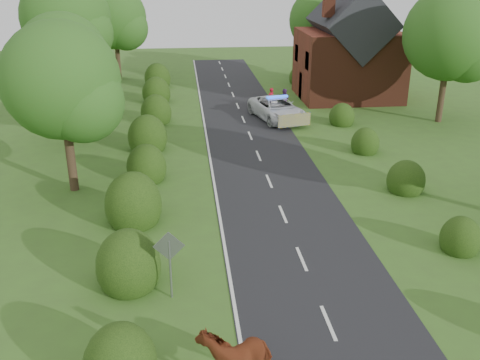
{
  "coord_description": "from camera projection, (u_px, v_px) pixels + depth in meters",
  "views": [
    {
      "loc": [
        -4.33,
        -13.7,
        10.72
      ],
      "look_at": [
        -1.85,
        9.21,
        1.3
      ],
      "focal_mm": 40.0,
      "sensor_mm": 36.0,
      "label": 1
    }
  ],
  "objects": [
    {
      "name": "road",
      "position": [
        261.0,
        162.0,
        30.9
      ],
      "size": [
        6.0,
        70.0,
        0.02
      ],
      "primitive_type": "cube",
      "color": "black",
      "rests_on": "ground"
    },
    {
      "name": "house",
      "position": [
        349.0,
        52.0,
        44.21
      ],
      "size": [
        8.0,
        7.4,
        9.17
      ],
      "color": "brown",
      "rests_on": "ground"
    },
    {
      "name": "tree_right_b",
      "position": [
        455.0,
        38.0,
        36.37
      ],
      "size": [
        6.56,
        6.4,
        9.4
      ],
      "color": "#332316",
      "rests_on": "ground"
    },
    {
      "name": "road_sign",
      "position": [
        169.0,
        255.0,
        17.81
      ],
      "size": [
        1.06,
        0.08,
        2.53
      ],
      "color": "gray",
      "rests_on": "ground"
    },
    {
      "name": "road_markings",
      "position": [
        237.0,
        176.0,
        28.82
      ],
      "size": [
        4.96,
        70.0,
        0.01
      ],
      "color": "white",
      "rests_on": "road"
    },
    {
      "name": "hedgerow_left",
      "position": [
        143.0,
        175.0,
        26.92
      ],
      "size": [
        2.75,
        50.41,
        3.0
      ],
      "color": "black",
      "rests_on": "ground"
    },
    {
      "name": "pedestrian_purple",
      "position": [
        284.0,
        99.0,
        41.43
      ],
      "size": [
        1.02,
        0.95,
        1.68
      ],
      "primitive_type": "imported",
      "rotation": [
        0.0,
        0.0,
        2.65
      ],
      "color": "#522669",
      "rests_on": "ground"
    },
    {
      "name": "pedestrian_red",
      "position": [
        271.0,
        99.0,
        41.53
      ],
      "size": [
        0.75,
        0.7,
        1.71
      ],
      "primitive_type": "imported",
      "rotation": [
        0.0,
        0.0,
        3.76
      ],
      "color": "maroon",
      "rests_on": "ground"
    },
    {
      "name": "tree_left_a",
      "position": [
        66.0,
        86.0,
        25.01
      ],
      "size": [
        5.74,
        5.6,
        8.38
      ],
      "color": "#332316",
      "rests_on": "ground"
    },
    {
      "name": "tree_right_c",
      "position": [
        324.0,
        23.0,
        50.83
      ],
      "size": [
        6.15,
        6.0,
        8.58
      ],
      "color": "#332316",
      "rests_on": "ground"
    },
    {
      "name": "tree_left_c",
      "position": [
        70.0,
        21.0,
        40.81
      ],
      "size": [
        6.97,
        6.8,
        10.22
      ],
      "color": "#332316",
      "rests_on": "ground"
    },
    {
      "name": "tree_left_b",
      "position": [
        67.0,
        63.0,
        32.34
      ],
      "size": [
        5.74,
        5.6,
        8.07
      ],
      "color": "#332316",
      "rests_on": "ground"
    },
    {
      "name": "hedgerow_right",
      "position": [
        397.0,
        172.0,
        27.86
      ],
      "size": [
        2.1,
        45.78,
        2.1
      ],
      "color": "black",
      "rests_on": "ground"
    },
    {
      "name": "police_van",
      "position": [
        277.0,
        109.0,
        38.9
      ],
      "size": [
        4.01,
        6.31,
        1.76
      ],
      "rotation": [
        0.0,
        0.0,
        0.25
      ],
      "color": "silver",
      "rests_on": "ground"
    },
    {
      "name": "ground",
      "position": [
        328.0,
        323.0,
        17.1
      ],
      "size": [
        120.0,
        120.0,
        0.0
      ],
      "primitive_type": "plane",
      "color": "#3E6025"
    },
    {
      "name": "cow",
      "position": [
        236.0,
        358.0,
        14.41
      ],
      "size": [
        2.55,
        2.0,
        1.61
      ],
      "primitive_type": "imported",
      "rotation": [
        0.0,
        0.0,
        -1.16
      ],
      "color": "brown",
      "rests_on": "ground"
    },
    {
      "name": "tree_left_d",
      "position": [
        117.0,
        20.0,
        50.61
      ],
      "size": [
        6.15,
        6.0,
        8.89
      ],
      "color": "#332316",
      "rests_on": "ground"
    }
  ]
}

